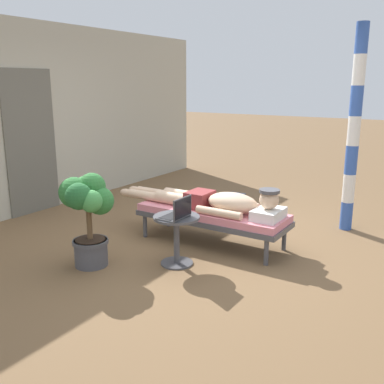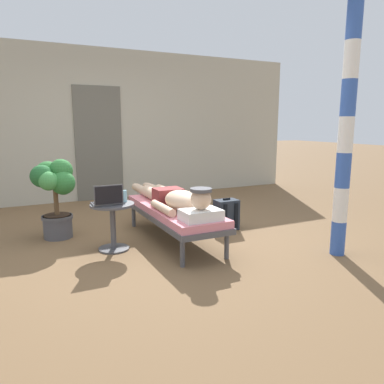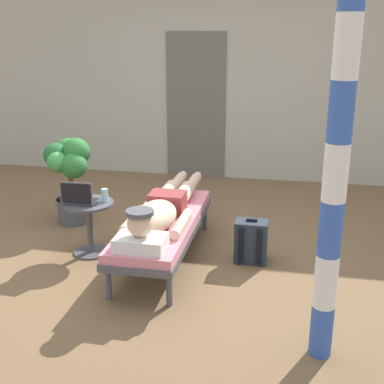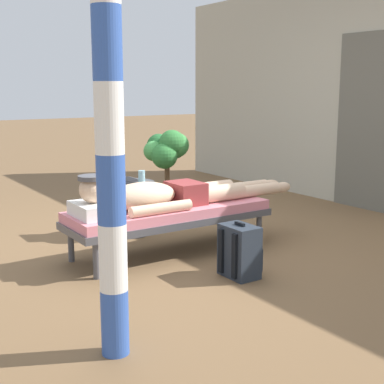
% 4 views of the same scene
% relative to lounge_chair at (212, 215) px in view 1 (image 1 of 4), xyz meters
% --- Properties ---
extents(ground_plane, '(40.00, 40.00, 0.00)m').
position_rel_lounge_chair_xyz_m(ground_plane, '(-0.23, 0.18, -0.35)').
color(ground_plane, brown).
extents(house_wall_back, '(7.60, 0.20, 2.70)m').
position_rel_lounge_chair_xyz_m(house_wall_back, '(0.00, 2.95, 1.00)').
color(house_wall_back, '#B2AD99').
rests_on(house_wall_back, ground).
extents(house_door_panel, '(0.84, 0.03, 2.04)m').
position_rel_lounge_chair_xyz_m(house_door_panel, '(-0.25, 2.84, 0.67)').
color(house_door_panel, '#625F54').
rests_on(house_door_panel, ground).
extents(lounge_chair, '(0.60, 1.80, 0.42)m').
position_rel_lounge_chair_xyz_m(lounge_chair, '(0.00, 0.00, 0.00)').
color(lounge_chair, '#4C4C51').
rests_on(lounge_chair, ground).
extents(person_reclining, '(0.53, 2.17, 0.33)m').
position_rel_lounge_chair_xyz_m(person_reclining, '(0.00, -0.03, 0.17)').
color(person_reclining, white).
rests_on(person_reclining, lounge_chair).
extents(side_table, '(0.48, 0.48, 0.52)m').
position_rel_lounge_chair_xyz_m(side_table, '(-0.73, -0.00, 0.01)').
color(side_table, '#4C4C51').
rests_on(side_table, ground).
extents(laptop, '(0.31, 0.24, 0.23)m').
position_rel_lounge_chair_xyz_m(laptop, '(-0.79, -0.05, 0.24)').
color(laptop, '#4C4C51').
rests_on(laptop, side_table).
extents(drink_glass, '(0.06, 0.06, 0.13)m').
position_rel_lounge_chair_xyz_m(drink_glass, '(-0.58, 0.05, 0.24)').
color(drink_glass, '#99D8E5').
rests_on(drink_glass, side_table).
extents(backpack, '(0.30, 0.26, 0.42)m').
position_rel_lounge_chair_xyz_m(backpack, '(0.81, 0.13, -0.15)').
color(backpack, '#262D38').
rests_on(backpack, ground).
extents(potted_plant, '(0.50, 0.52, 0.97)m').
position_rel_lounge_chair_xyz_m(potted_plant, '(-1.24, 0.74, 0.28)').
color(potted_plant, '#4C4C51').
rests_on(potted_plant, ground).
extents(porch_post, '(0.15, 0.15, 2.54)m').
position_rel_lounge_chair_xyz_m(porch_post, '(1.39, -1.20, 0.93)').
color(porch_post, '#3359B2').
rests_on(porch_post, ground).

